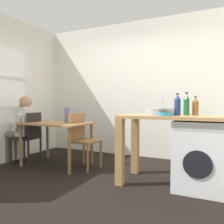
# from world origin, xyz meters

# --- Properties ---
(ground_plane) EXTENTS (5.46, 5.46, 0.00)m
(ground_plane) POSITION_xyz_m (0.00, 0.00, 0.00)
(ground_plane) COLOR black
(wall_back) EXTENTS (4.60, 0.10, 2.70)m
(wall_back) POSITION_xyz_m (0.00, 1.75, 1.35)
(wall_back) COLOR silver
(wall_back) RESTS_ON ground_plane
(radiator) EXTENTS (0.10, 0.80, 0.70)m
(radiator) POSITION_xyz_m (-2.02, 0.30, 0.35)
(radiator) COLOR white
(radiator) RESTS_ON ground_plane
(dining_table) EXTENTS (1.10, 0.76, 0.74)m
(dining_table) POSITION_xyz_m (-1.05, 0.45, 0.64)
(dining_table) COLOR #9E7042
(dining_table) RESTS_ON ground_plane
(chair_person_seat) EXTENTS (0.46, 0.46, 0.90)m
(chair_person_seat) POSITION_xyz_m (-1.59, 0.36, 0.51)
(chair_person_seat) COLOR black
(chair_person_seat) RESTS_ON ground_plane
(chair_opposite) EXTENTS (0.44, 0.44, 0.90)m
(chair_opposite) POSITION_xyz_m (-0.57, 0.51, 0.51)
(chair_opposite) COLOR olive
(chair_opposite) RESTS_ON ground_plane
(seated_person) EXTENTS (0.53, 0.53, 1.20)m
(seated_person) POSITION_xyz_m (-1.75, 0.34, 0.67)
(seated_person) COLOR #595651
(seated_person) RESTS_ON ground_plane
(kitchen_counter) EXTENTS (1.50, 0.68, 0.92)m
(kitchen_counter) POSITION_xyz_m (0.82, 0.33, 0.76)
(kitchen_counter) COLOR tan
(kitchen_counter) RESTS_ON ground_plane
(washing_machine) EXTENTS (0.60, 0.61, 0.86)m
(washing_machine) POSITION_xyz_m (1.29, 0.32, 0.43)
(washing_machine) COLOR silver
(washing_machine) RESTS_ON ground_plane
(sink_basin) EXTENTS (0.38, 0.38, 0.09)m
(sink_basin) POSITION_xyz_m (0.77, 0.33, 0.97)
(sink_basin) COLOR #9EA0A5
(sink_basin) RESTS_ON kitchen_counter
(tap) EXTENTS (0.02, 0.02, 0.28)m
(tap) POSITION_xyz_m (0.77, 0.51, 1.06)
(tap) COLOR #B2B2B7
(tap) RESTS_ON kitchen_counter
(bottle_tall_green) EXTENTS (0.08, 0.08, 0.29)m
(bottle_tall_green) POSITION_xyz_m (0.99, 0.40, 1.05)
(bottle_tall_green) COLOR navy
(bottle_tall_green) RESTS_ON kitchen_counter
(bottle_squat_brown) EXTENTS (0.07, 0.07, 0.30)m
(bottle_squat_brown) POSITION_xyz_m (1.11, 0.39, 1.05)
(bottle_squat_brown) COLOR #19592D
(bottle_squat_brown) RESTS_ON kitchen_counter
(bottle_clear_small) EXTENTS (0.08, 0.08, 0.25)m
(bottle_clear_small) POSITION_xyz_m (1.21, 0.45, 1.03)
(bottle_clear_small) COLOR brown
(bottle_clear_small) RESTS_ON kitchen_counter
(mixing_bowl) EXTENTS (0.18, 0.18, 0.05)m
(mixing_bowl) POSITION_xyz_m (0.89, 0.13, 0.95)
(mixing_bowl) COLOR teal
(mixing_bowl) RESTS_ON kitchen_counter
(vase) EXTENTS (0.09, 0.09, 0.25)m
(vase) POSITION_xyz_m (-0.90, 0.55, 0.87)
(vase) COLOR slate
(vase) RESTS_ON dining_table
(scissors) EXTENTS (0.15, 0.06, 0.01)m
(scissors) POSITION_xyz_m (0.98, 0.23, 0.92)
(scissors) COLOR #B2B2B7
(scissors) RESTS_ON kitchen_counter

